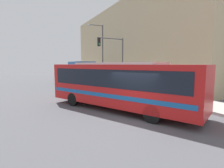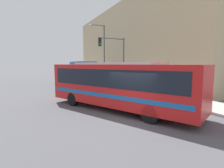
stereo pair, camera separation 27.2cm
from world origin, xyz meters
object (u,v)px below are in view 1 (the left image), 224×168
(traffic_light_pole, at_px, (115,54))
(street_lamp, at_px, (101,50))
(fire_hydrant, at_px, (153,90))
(delivery_truck, at_px, (79,72))
(city_bus, at_px, (119,83))
(parking_meter, at_px, (122,80))
(pedestrian_near_corner, at_px, (137,82))

(traffic_light_pole, height_order, street_lamp, street_lamp)
(traffic_light_pole, bearing_deg, street_lamp, 81.38)
(street_lamp, bearing_deg, fire_hydrant, -89.92)
(delivery_truck, relative_size, fire_hydrant, 9.35)
(city_bus, height_order, parking_meter, city_bus)
(delivery_truck, height_order, pedestrian_near_corner, delivery_truck)
(street_lamp, bearing_deg, city_bus, -109.07)
(delivery_truck, bearing_deg, traffic_light_pole, -75.46)
(traffic_light_pole, xyz_separation_m, street_lamp, (0.90, 5.96, 0.94))
(delivery_truck, relative_size, street_lamp, 0.89)
(city_bus, relative_size, traffic_light_pole, 1.80)
(city_bus, bearing_deg, delivery_truck, 57.37)
(city_bus, height_order, street_lamp, street_lamp)
(fire_hydrant, xyz_separation_m, traffic_light_pole, (-0.92, 5.68, 3.52))
(fire_hydrant, bearing_deg, pedestrian_near_corner, 80.09)
(traffic_light_pole, bearing_deg, pedestrian_near_corner, -57.24)
(delivery_truck, relative_size, traffic_light_pole, 1.29)
(pedestrian_near_corner, bearing_deg, delivery_truck, 109.31)
(parking_meter, bearing_deg, street_lamp, 90.15)
(fire_hydrant, relative_size, street_lamp, 0.10)
(fire_hydrant, height_order, pedestrian_near_corner, pedestrian_near_corner)
(parking_meter, relative_size, pedestrian_near_corner, 0.84)
(traffic_light_pole, distance_m, parking_meter, 3.13)
(parking_meter, height_order, street_lamp, street_lamp)
(city_bus, distance_m, street_lamp, 15.34)
(city_bus, xyz_separation_m, delivery_truck, (2.04, 15.73, 0.02))
(delivery_truck, distance_m, pedestrian_near_corner, 10.48)
(city_bus, relative_size, fire_hydrant, 13.03)
(delivery_truck, height_order, parking_meter, delivery_truck)
(fire_hydrant, bearing_deg, traffic_light_pole, 99.20)
(parking_meter, bearing_deg, pedestrian_near_corner, -74.77)
(city_bus, height_order, pedestrian_near_corner, city_bus)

